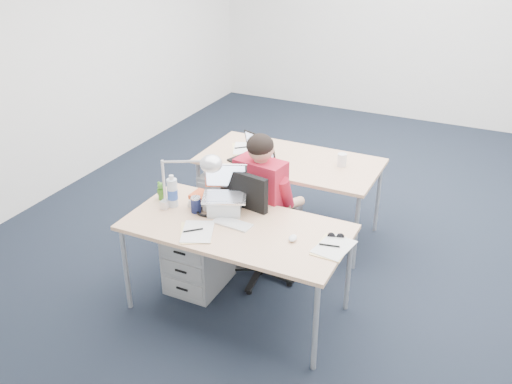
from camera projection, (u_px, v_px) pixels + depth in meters
floor at (338, 232)px, 5.39m from camera, size 7.00×7.00×0.00m
room at (352, 51)px, 4.61m from camera, size 6.02×7.02×2.80m
desk_near at (236, 231)px, 4.08m from camera, size 1.60×0.80×0.73m
desk_far at (289, 164)px, 5.12m from camera, size 1.60×0.80×0.73m
office_chair at (258, 246)px, 4.64m from camera, size 0.74×0.74×1.01m
seated_person at (270, 202)px, 4.63m from camera, size 0.43×0.72×1.23m
drawer_pedestal_near at (199, 255)px, 4.54m from camera, size 0.40×0.50×0.55m
drawer_pedestal_far at (229, 198)px, 5.42m from camera, size 0.40×0.50×0.55m
silver_laptop at (224, 192)px, 4.16m from camera, size 0.39×0.36×0.34m
wireless_keyboard at (233, 223)px, 4.07m from camera, size 0.29×0.14×0.01m
computer_mouse at (293, 238)px, 3.87m from camera, size 0.07×0.10×0.03m
headphones at (207, 210)px, 4.22m from camera, size 0.26×0.22×0.04m
can_koozie at (196, 204)px, 4.21m from camera, size 0.10×0.10×0.12m
water_bottle at (172, 191)px, 4.26m from camera, size 0.10×0.10×0.26m
bear_figurine at (161, 191)px, 4.39m from camera, size 0.08×0.06×0.15m
book_stack at (205, 200)px, 4.30m from camera, size 0.26×0.23×0.10m
cordless_phone at (172, 194)px, 4.33m from camera, size 0.04×0.02×0.14m
papers_left at (196, 232)px, 3.97m from camera, size 0.32×0.36×0.01m
papers_right at (332, 247)px, 3.79m from camera, size 0.24×0.32×0.01m
sunglasses at (336, 236)px, 3.90m from camera, size 0.13×0.09×0.03m
desk_lamp at (182, 180)px, 4.12m from camera, size 0.49×0.32×0.53m
dark_laptop at (250, 149)px, 4.98m from camera, size 0.45×0.44×0.25m
far_cup at (342, 160)px, 4.95m from camera, size 0.10×0.10×0.11m
far_papers at (244, 149)px, 5.31m from camera, size 0.32×0.36×0.01m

